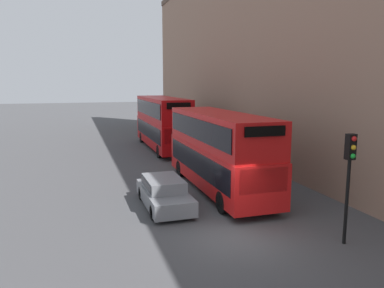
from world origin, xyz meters
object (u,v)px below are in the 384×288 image
Objects in this scene: bus_leading at (219,148)px; car_dark_sedan at (164,192)px; bus_second_in_queue at (162,121)px; pedestrian at (190,139)px; traffic_light at (350,166)px.

car_dark_sedan is (-3.40, -1.83, -1.57)m from bus_leading.
pedestrian is (2.47, -0.07, -1.73)m from bus_second_in_queue.
car_dark_sedan is 1.14× the size of traffic_light.
car_dark_sedan is at bearing -151.75° from bus_leading.
traffic_light reaches higher than car_dark_sedan.
bus_leading is 7.93m from traffic_light.
pedestrian is (2.47, 13.25, -1.58)m from bus_leading.
bus_leading is at bearing 103.54° from traffic_light.
bus_leading is 2.23× the size of car_dark_sedan.
traffic_light is at bearing -76.46° from bus_leading.
bus_leading is 0.92× the size of bus_second_in_queue.
pedestrian is at bearing 88.32° from traffic_light.
bus_leading is 2.54× the size of traffic_light.
bus_leading is at bearing 28.25° from car_dark_sedan.
car_dark_sedan is 8.16m from traffic_light.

